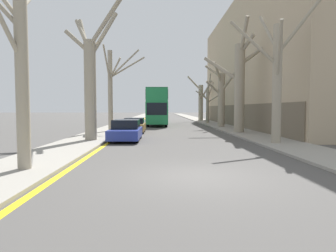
{
  "coord_description": "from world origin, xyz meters",
  "views": [
    {
      "loc": [
        -1.16,
        -9.08,
        2.09
      ],
      "look_at": [
        -0.27,
        23.28,
        0.2
      ],
      "focal_mm": 32.0,
      "sensor_mm": 36.0,
      "label": 1
    }
  ],
  "objects_px": {
    "street_tree_right_0": "(277,76)",
    "parked_car_1": "(134,126)",
    "street_tree_right_2": "(221,97)",
    "street_tree_left_2": "(112,87)",
    "street_tree_right_1": "(240,83)",
    "parked_car_0": "(126,131)",
    "street_tree_right_3": "(208,103)",
    "double_decker_bus": "(157,105)",
    "street_tree_right_4": "(201,101)",
    "street_tree_left_1": "(91,78)",
    "street_tree_left_0": "(20,73)"
  },
  "relations": [
    {
      "from": "street_tree_left_1",
      "to": "street_tree_left_2",
      "type": "xyz_separation_m",
      "value": [
        0.13,
        7.52,
        -0.02
      ]
    },
    {
      "from": "street_tree_right_2",
      "to": "double_decker_bus",
      "type": "bearing_deg",
      "value": 145.22
    },
    {
      "from": "street_tree_right_2",
      "to": "double_decker_bus",
      "type": "height_order",
      "value": "street_tree_right_2"
    },
    {
      "from": "street_tree_right_2",
      "to": "street_tree_right_1",
      "type": "bearing_deg",
      "value": -90.29
    },
    {
      "from": "double_decker_bus",
      "to": "parked_car_0",
      "type": "height_order",
      "value": "double_decker_bus"
    },
    {
      "from": "street_tree_right_3",
      "to": "double_decker_bus",
      "type": "bearing_deg",
      "value": -153.57
    },
    {
      "from": "street_tree_right_1",
      "to": "parked_car_0",
      "type": "height_order",
      "value": "street_tree_right_1"
    },
    {
      "from": "street_tree_left_2",
      "to": "street_tree_right_2",
      "type": "xyz_separation_m",
      "value": [
        10.92,
        6.16,
        -0.63
      ]
    },
    {
      "from": "street_tree_left_1",
      "to": "street_tree_right_2",
      "type": "relative_size",
      "value": 1.19
    },
    {
      "from": "street_tree_left_2",
      "to": "street_tree_right_4",
      "type": "bearing_deg",
      "value": 64.17
    },
    {
      "from": "street_tree_right_1",
      "to": "street_tree_right_2",
      "type": "height_order",
      "value": "street_tree_right_1"
    },
    {
      "from": "street_tree_right_1",
      "to": "parked_car_1",
      "type": "distance_m",
      "value": 9.65
    },
    {
      "from": "street_tree_right_4",
      "to": "parked_car_1",
      "type": "distance_m",
      "value": 24.98
    },
    {
      "from": "street_tree_left_0",
      "to": "street_tree_right_4",
      "type": "height_order",
      "value": "street_tree_right_4"
    },
    {
      "from": "parked_car_1",
      "to": "street_tree_left_0",
      "type": "bearing_deg",
      "value": -98.08
    },
    {
      "from": "street_tree_right_0",
      "to": "street_tree_right_4",
      "type": "relative_size",
      "value": 1.07
    },
    {
      "from": "street_tree_left_1",
      "to": "street_tree_right_4",
      "type": "distance_m",
      "value": 32.13
    },
    {
      "from": "street_tree_right_4",
      "to": "parked_car_0",
      "type": "relative_size",
      "value": 1.64
    },
    {
      "from": "parked_car_1",
      "to": "street_tree_right_3",
      "type": "bearing_deg",
      "value": 59.52
    },
    {
      "from": "street_tree_right_3",
      "to": "double_decker_bus",
      "type": "height_order",
      "value": "street_tree_right_3"
    },
    {
      "from": "street_tree_left_1",
      "to": "double_decker_bus",
      "type": "height_order",
      "value": "street_tree_left_1"
    },
    {
      "from": "street_tree_left_0",
      "to": "street_tree_left_2",
      "type": "distance_m",
      "value": 16.72
    },
    {
      "from": "street_tree_right_0",
      "to": "street_tree_right_1",
      "type": "bearing_deg",
      "value": 89.75
    },
    {
      "from": "street_tree_right_1",
      "to": "street_tree_right_2",
      "type": "distance_m",
      "value": 7.86
    },
    {
      "from": "street_tree_left_2",
      "to": "street_tree_right_3",
      "type": "bearing_deg",
      "value": 53.22
    },
    {
      "from": "street_tree_left_1",
      "to": "parked_car_1",
      "type": "height_order",
      "value": "street_tree_left_1"
    },
    {
      "from": "parked_car_1",
      "to": "street_tree_left_1",
      "type": "bearing_deg",
      "value": -106.9
    },
    {
      "from": "double_decker_bus",
      "to": "street_tree_left_1",
      "type": "bearing_deg",
      "value": -102.22
    },
    {
      "from": "street_tree_right_1",
      "to": "parked_car_0",
      "type": "relative_size",
      "value": 2.04
    },
    {
      "from": "street_tree_left_2",
      "to": "parked_car_1",
      "type": "bearing_deg",
      "value": -14.97
    },
    {
      "from": "street_tree_right_0",
      "to": "street_tree_right_1",
      "type": "relative_size",
      "value": 0.86
    },
    {
      "from": "street_tree_right_2",
      "to": "parked_car_0",
      "type": "distance_m",
      "value": 16.06
    },
    {
      "from": "street_tree_left_0",
      "to": "street_tree_right_4",
      "type": "xyz_separation_m",
      "value": [
        11.26,
        39.33,
        0.08
      ]
    },
    {
      "from": "street_tree_right_1",
      "to": "street_tree_right_2",
      "type": "bearing_deg",
      "value": 89.71
    },
    {
      "from": "street_tree_right_2",
      "to": "double_decker_bus",
      "type": "distance_m",
      "value": 8.6
    },
    {
      "from": "street_tree_left_2",
      "to": "double_decker_bus",
      "type": "relative_size",
      "value": 0.7
    },
    {
      "from": "street_tree_left_1",
      "to": "street_tree_right_3",
      "type": "xyz_separation_m",
      "value": [
        10.97,
        22.02,
        -1.14
      ]
    },
    {
      "from": "street_tree_left_1",
      "to": "street_tree_right_1",
      "type": "distance_m",
      "value": 12.48
    },
    {
      "from": "street_tree_right_1",
      "to": "parked_car_0",
      "type": "xyz_separation_m",
      "value": [
        -8.89,
        -5.25,
        -3.57
      ]
    },
    {
      "from": "street_tree_right_3",
      "to": "parked_car_0",
      "type": "distance_m",
      "value": 23.27
    },
    {
      "from": "parked_car_0",
      "to": "street_tree_right_4",
      "type": "bearing_deg",
      "value": 73.12
    },
    {
      "from": "street_tree_right_4",
      "to": "double_decker_bus",
      "type": "relative_size",
      "value": 0.71
    },
    {
      "from": "street_tree_right_4",
      "to": "street_tree_left_1",
      "type": "bearing_deg",
      "value": -110.19
    },
    {
      "from": "street_tree_right_0",
      "to": "parked_car_1",
      "type": "height_order",
      "value": "street_tree_right_0"
    },
    {
      "from": "street_tree_right_0",
      "to": "street_tree_right_2",
      "type": "distance_m",
      "value": 15.82
    },
    {
      "from": "street_tree_left_2",
      "to": "street_tree_right_0",
      "type": "xyz_separation_m",
      "value": [
        10.84,
        -9.66,
        -0.05
      ]
    },
    {
      "from": "street_tree_right_1",
      "to": "street_tree_left_2",
      "type": "bearing_deg",
      "value": 171.33
    },
    {
      "from": "street_tree_right_2",
      "to": "street_tree_left_2",
      "type": "bearing_deg",
      "value": -150.57
    },
    {
      "from": "double_decker_bus",
      "to": "parked_car_1",
      "type": "relative_size",
      "value": 2.64
    },
    {
      "from": "street_tree_left_0",
      "to": "double_decker_bus",
      "type": "xyz_separation_m",
      "value": [
        4.19,
        27.74,
        -0.75
      ]
    }
  ]
}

